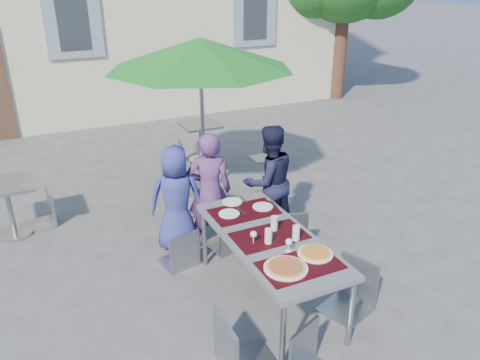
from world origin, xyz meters
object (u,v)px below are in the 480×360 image
pizza_near_left (286,267)px  child_2 (269,181)px  chair_0 (179,228)px  chair_1 (230,206)px  chair_4 (356,258)px  child_1 (210,191)px  pizza_near_right (315,253)px  bg_chair_r_1 (268,129)px  chair_5 (315,327)px  bg_chair_r_0 (40,188)px  chair_2 (287,204)px  cafe_table_1 (200,137)px  dining_table (269,241)px  patio_umbrella (200,55)px  chair_3 (238,311)px  cafe_table_0 (8,201)px  bg_chair_l_1 (185,138)px  child_0 (176,199)px

pizza_near_left → child_2: (0.79, 1.75, -0.05)m
chair_0 → chair_1: 0.66m
chair_4 → child_1: bearing=115.6°
pizza_near_right → bg_chair_r_1: bg_chair_r_1 is taller
child_1 → child_2: child_1 is taller
chair_5 → bg_chair_r_0: bearing=115.4°
chair_2 → cafe_table_1: bearing=86.9°
dining_table → patio_umbrella: (0.35, 2.62, 1.36)m
chair_5 → bg_chair_r_1: bg_chair_r_1 is taller
pizza_near_right → bg_chair_r_1: 4.38m
pizza_near_left → chair_0: bearing=106.7°
chair_3 → patio_umbrella: (1.01, 3.32, 1.46)m
chair_5 → cafe_table_0: 4.15m
pizza_near_left → chair_0: (-0.45, 1.50, -0.27)m
dining_table → chair_0: size_ratio=2.16×
patio_umbrella → bg_chair_l_1: 1.96m
pizza_near_right → patio_umbrella: (0.14, 3.08, 1.29)m
dining_table → pizza_near_right: (0.21, -0.46, 0.07)m
chair_3 → bg_chair_r_0: 3.60m
chair_3 → cafe_table_1: (1.46, 4.63, -0.16)m
child_2 → chair_3: size_ratio=1.39×
bg_chair_r_0 → bg_chair_r_1: size_ratio=0.96×
child_1 → chair_3: size_ratio=1.40×
chair_5 → pizza_near_right: bearing=57.4°
bg_chair_l_1 → child_0: bearing=-111.4°
pizza_near_right → chair_3: chair_3 is taller
pizza_near_left → patio_umbrella: (0.49, 3.17, 1.29)m
child_0 → chair_4: child_0 is taller
patio_umbrella → chair_3: bearing=-107.0°
child_1 → bg_chair_r_0: child_1 is taller
pizza_near_right → patio_umbrella: bearing=87.4°
chair_5 → bg_chair_l_1: 4.87m
child_0 → bg_chair_r_0: (-1.42, 1.32, -0.13)m
chair_0 → cafe_table_1: chair_0 is taller
chair_2 → bg_chair_l_1: size_ratio=1.21×
chair_2 → patio_umbrella: 2.39m
pizza_near_left → bg_chair_r_0: bg_chair_r_0 is taller
pizza_near_right → bg_chair_r_0: bearing=123.9°
chair_4 → bg_chair_l_1: (-0.23, 4.26, -0.05)m
bg_chair_r_0 → cafe_table_1: bg_chair_r_0 is taller
dining_table → pizza_near_right: pizza_near_right is taller
chair_3 → bg_chair_l_1: size_ratio=1.17×
bg_chair_r_1 → cafe_table_0: bearing=-166.5°
dining_table → cafe_table_1: bearing=78.6°
chair_0 → chair_3: (-0.07, -1.65, 0.11)m
chair_1 → bg_chair_l_1: bearing=81.4°
child_0 → cafe_table_1: (1.28, 2.57, -0.20)m
dining_table → pizza_near_left: (-0.14, -0.54, 0.07)m
pizza_near_right → chair_2: 1.26m
pizza_near_left → chair_0: 1.59m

